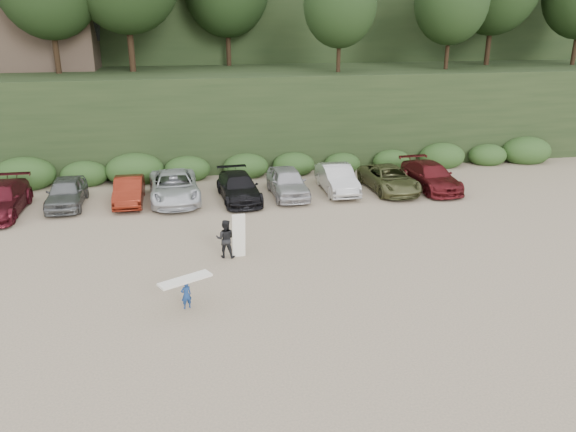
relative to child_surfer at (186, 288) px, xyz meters
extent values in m
plane|color=tan|center=(2.84, 2.04, -0.76)|extent=(120.00, 120.00, 0.00)
cube|color=black|center=(2.84, 24.04, 2.24)|extent=(80.00, 14.00, 6.00)
cube|color=black|center=(2.84, 42.04, 7.24)|extent=(90.00, 30.00, 16.00)
cube|color=#2B491E|center=(2.29, 16.54, -0.16)|extent=(46.20, 2.00, 1.20)
cube|color=brown|center=(-9.16, 26.04, 7.24)|extent=(8.00, 6.00, 4.00)
imported|color=#53131D|center=(-8.95, 11.68, 0.02)|extent=(2.27, 5.40, 1.56)
imported|color=slate|center=(-5.91, 12.44, 0.00)|extent=(1.80, 4.46, 1.52)
imported|color=maroon|center=(-2.72, 12.32, -0.07)|extent=(1.46, 4.19, 1.38)
imported|color=silver|center=(-0.34, 12.33, 0.02)|extent=(2.82, 5.69, 1.55)
imported|color=black|center=(3.11, 11.77, -0.05)|extent=(2.30, 5.00, 1.42)
imported|color=#B7B6BB|center=(5.86, 11.99, 0.04)|extent=(1.95, 4.69, 1.59)
imported|color=#BBBBBB|center=(8.79, 12.21, 0.01)|extent=(1.68, 4.67, 1.53)
imported|color=brown|center=(11.78, 11.83, -0.06)|extent=(2.55, 5.12, 1.40)
imported|color=#5C1519|center=(14.27, 11.72, -0.01)|extent=(2.36, 5.25, 1.49)
imported|color=navy|center=(0.00, 0.00, -0.25)|extent=(0.43, 0.35, 1.02)
cube|color=white|center=(0.00, 0.00, 0.32)|extent=(1.89, 1.31, 0.07)
imported|color=black|center=(1.72, 4.12, 0.06)|extent=(0.93, 0.81, 1.64)
cube|color=white|center=(2.25, 3.97, 0.21)|extent=(0.56, 0.32, 1.93)
camera|label=1|loc=(0.13, -17.49, 8.71)|focal=35.00mm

